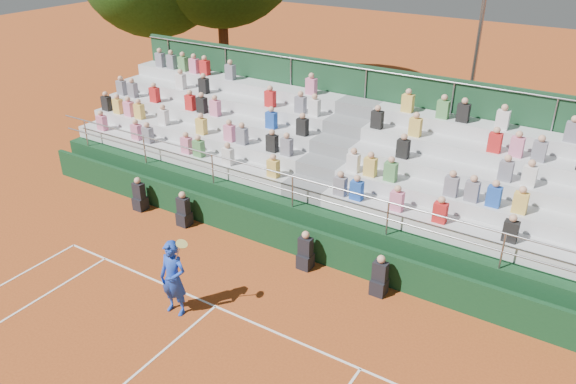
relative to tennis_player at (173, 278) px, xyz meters
The scene contains 6 objects.
ground 1.41m from the tennis_player, 43.63° to the left, with size 90.00×90.00×0.00m, color #A7481B.
courtside_wall 3.97m from the tennis_player, 79.71° to the left, with size 20.00×0.15×1.00m, color black.
line_officials 3.49m from the tennis_player, 97.19° to the left, with size 9.14×0.40×1.19m.
grandstand 7.14m from the tennis_player, 84.34° to the left, with size 20.00×5.20×4.40m.
tennis_player is the anchor object (origin of this frame).
floodlight_mast 15.32m from the tennis_player, 78.75° to the left, with size 0.60×0.25×8.19m.
Camera 1 is at (7.72, -8.74, 9.15)m, focal length 35.00 mm.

